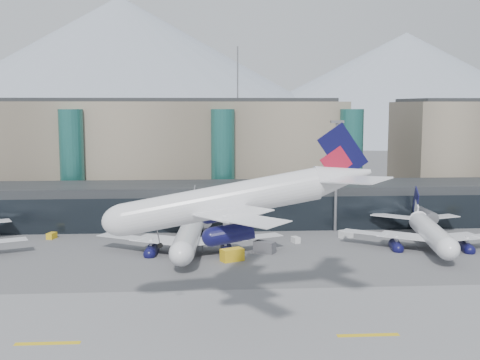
% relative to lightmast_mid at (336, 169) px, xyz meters
% --- Properties ---
extents(ground, '(900.00, 900.00, 0.00)m').
position_rel_lightmast_mid_xyz_m(ground, '(-30.00, -48.00, -14.42)').
color(ground, '#515154').
rests_on(ground, ground).
extents(runway_strip, '(400.00, 40.00, 0.04)m').
position_rel_lightmast_mid_xyz_m(runway_strip, '(-30.00, -63.00, -14.40)').
color(runway_strip, slate).
rests_on(runway_strip, ground).
extents(runway_markings, '(128.00, 1.00, 0.02)m').
position_rel_lightmast_mid_xyz_m(runway_markings, '(-30.00, -63.00, -14.37)').
color(runway_markings, gold).
rests_on(runway_markings, ground).
extents(concourse, '(170.00, 27.00, 10.00)m').
position_rel_lightmast_mid_xyz_m(concourse, '(-30.02, 9.73, -9.45)').
color(concourse, black).
rests_on(concourse, ground).
extents(terminal_main, '(130.00, 30.00, 31.00)m').
position_rel_lightmast_mid_xyz_m(terminal_main, '(-55.00, 42.00, 1.03)').
color(terminal_main, gray).
rests_on(terminal_main, ground).
extents(teal_towers, '(116.40, 19.40, 46.00)m').
position_rel_lightmast_mid_xyz_m(teal_towers, '(-44.99, 26.01, -0.41)').
color(teal_towers, '#23625B').
rests_on(teal_towers, ground).
extents(mountain_ridge, '(910.00, 400.00, 110.00)m').
position_rel_lightmast_mid_xyz_m(mountain_ridge, '(-14.03, 332.00, 31.33)').
color(mountain_ridge, gray).
rests_on(mountain_ridge, ground).
extents(lightmast_mid, '(3.00, 1.20, 25.60)m').
position_rel_lightmast_mid_xyz_m(lightmast_mid, '(0.00, 0.00, 0.00)').
color(lightmast_mid, slate).
rests_on(lightmast_mid, ground).
extents(hero_jet, '(37.31, 38.55, 12.41)m').
position_rel_lightmast_mid_xyz_m(hero_jet, '(-24.63, -55.33, 3.41)').
color(hero_jet, silver).
rests_on(hero_jet, ground).
extents(jet_parked_mid, '(39.24, 38.51, 12.66)m').
position_rel_lightmast_mid_xyz_m(jet_parked_mid, '(-33.28, -15.52, -9.63)').
color(jet_parked_mid, silver).
rests_on(jet_parked_mid, ground).
extents(jet_parked_right, '(36.92, 37.17, 12.03)m').
position_rel_lightmast_mid_xyz_m(jet_parked_right, '(15.91, -15.50, -9.87)').
color(jet_parked_right, silver).
rests_on(jet_parked_right, ground).
extents(veh_b, '(2.07, 2.64, 1.33)m').
position_rel_lightmast_mid_xyz_m(veh_b, '(-63.69, -3.66, -13.75)').
color(veh_b, gold).
rests_on(veh_b, ground).
extents(veh_c, '(4.61, 4.00, 2.27)m').
position_rel_lightmast_mid_xyz_m(veh_c, '(-18.50, -19.20, -13.28)').
color(veh_c, '#4B4B50').
rests_on(veh_c, ground).
extents(veh_d, '(3.40, 2.78, 1.71)m').
position_rel_lightmast_mid_xyz_m(veh_d, '(0.83, -7.03, -13.56)').
color(veh_d, silver).
rests_on(veh_d, ground).
extents(veh_g, '(1.87, 2.45, 1.26)m').
position_rel_lightmast_mid_xyz_m(veh_g, '(-10.99, -11.01, -13.79)').
color(veh_g, silver).
rests_on(veh_g, ground).
extents(veh_h, '(4.73, 3.80, 2.31)m').
position_rel_lightmast_mid_xyz_m(veh_h, '(-25.26, -25.08, -13.26)').
color(veh_h, gold).
rests_on(veh_h, ground).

